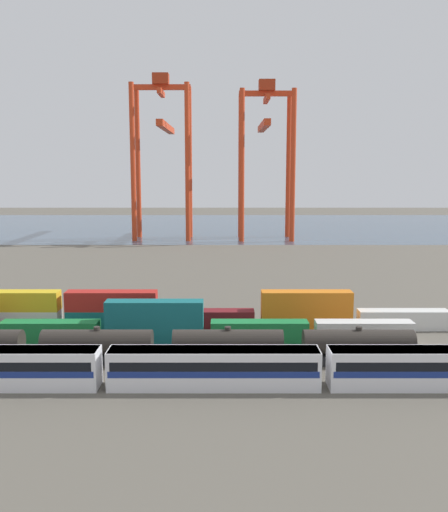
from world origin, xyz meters
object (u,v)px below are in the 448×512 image
shipping_container_3 (156,331)px  gantry_crane_west (164,142)px  shipping_container_2 (51,331)px  shipping_container_11 (113,320)px  passenger_train (214,366)px  shipping_container_16 (404,320)px  gantry_crane_central (266,144)px  freight_tank_row (163,346)px  shipping_container_6 (365,331)px

shipping_container_3 → gantry_crane_west: bearing=95.4°
shipping_container_2 → shipping_container_11: size_ratio=1.00×
passenger_train → gantry_crane_west: bearing=98.2°
passenger_train → shipping_container_2: bearing=143.7°
shipping_container_2 → gantry_crane_west: gantry_crane_west is taller
shipping_container_3 → shipping_container_16: (32.73, 5.60, 0.00)m
gantry_crane_west → gantry_crane_central: 31.82m
freight_tank_row → shipping_container_2: freight_tank_row is taller
shipping_container_2 → shipping_container_6: bearing=0.0°
shipping_container_16 → gantry_crane_west: bearing=112.4°
passenger_train → shipping_container_11: passenger_train is taller
shipping_container_3 → shipping_container_16: 33.21m
shipping_container_3 → shipping_container_6: (26.08, 0.00, 0.00)m
gantry_crane_west → shipping_container_6: bearing=-71.7°
shipping_container_11 → shipping_container_6: bearing=-9.8°
gantry_crane_central → shipping_container_3: bearing=-101.1°
shipping_container_16 → passenger_train: bearing=-140.4°
freight_tank_row → passenger_train: bearing=-50.7°
freight_tank_row → gantry_crane_central: bearing=80.5°
shipping_container_3 → shipping_container_16: same height
freight_tank_row → shipping_container_2: size_ratio=4.57×
passenger_train → gantry_crane_central: size_ratio=1.33×
shipping_container_6 → shipping_container_11: same height
shipping_container_2 → gantry_crane_central: size_ratio=0.25×
freight_tank_row → shipping_container_3: bearing=102.9°
shipping_container_6 → shipping_container_11: bearing=170.2°
shipping_container_6 → shipping_container_2: bearing=180.0°
shipping_container_2 → shipping_container_3: (13.04, 0.00, 0.00)m
passenger_train → shipping_container_6: size_ratio=5.28×
freight_tank_row → shipping_container_3: (-1.85, 8.11, -0.64)m
freight_tank_row → shipping_container_6: 25.56m
shipping_container_2 → shipping_container_16: same height
shipping_container_2 → shipping_container_3: bearing=0.0°
passenger_train → shipping_container_2: size_ratio=5.28×
shipping_container_6 → shipping_container_16: size_ratio=1.00×
passenger_train → freight_tank_row: freight_tank_row is taller
shipping_container_2 → shipping_container_6: same height
passenger_train → gantry_crane_west: gantry_crane_west is taller
freight_tank_row → shipping_container_16: 33.79m
shipping_container_2 → shipping_container_3: 13.04m
shipping_container_2 → shipping_container_11: 8.66m
gantry_crane_central → shipping_container_16: bearing=-83.8°
shipping_container_6 → gantry_crane_central: size_ratio=0.25×
shipping_container_3 → freight_tank_row: bearing=-77.1°
shipping_container_2 → gantry_crane_central: bearing=72.5°
shipping_container_2 → gantry_crane_central: 117.82m
shipping_container_3 → shipping_container_16: size_ratio=1.00×
passenger_train → shipping_container_16: passenger_train is taller
shipping_container_6 → gantry_crane_west: bearing=108.3°
gantry_crane_west → gantry_crane_central: (31.79, -0.92, -0.89)m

